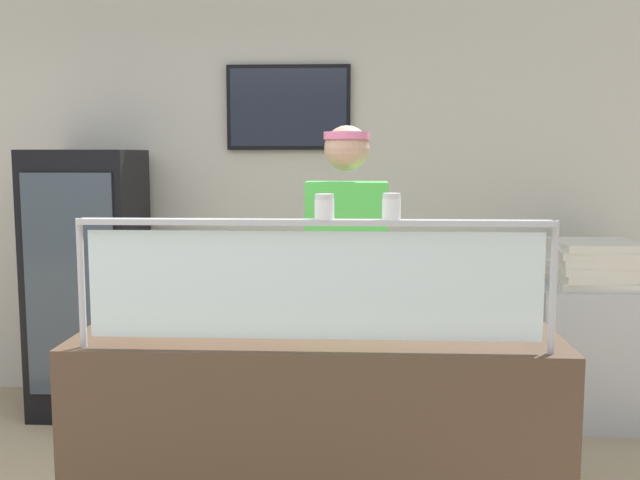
% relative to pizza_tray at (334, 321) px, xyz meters
% --- Properties ---
extents(shop_rear_unit, '(6.22, 0.13, 2.70)m').
position_rel_pizza_tray_xyz_m(shop_rear_unit, '(-0.06, 2.02, 0.39)').
color(shop_rear_unit, beige).
rests_on(shop_rear_unit, ground).
extents(serving_counter, '(1.82, 0.68, 0.95)m').
position_rel_pizza_tray_xyz_m(serving_counter, '(-0.06, -0.10, -0.49)').
color(serving_counter, '#4C3828').
rests_on(serving_counter, ground).
extents(sneeze_guard, '(1.65, 0.06, 0.46)m').
position_rel_pizza_tray_xyz_m(sneeze_guard, '(-0.06, -0.38, 0.27)').
color(sneeze_guard, '#B2B5BC').
rests_on(sneeze_guard, serving_counter).
extents(pizza_tray, '(0.45, 0.45, 0.04)m').
position_rel_pizza_tray_xyz_m(pizza_tray, '(0.00, 0.00, 0.00)').
color(pizza_tray, '#9EA0A8').
rests_on(pizza_tray, serving_counter).
extents(pizza_server, '(0.14, 0.29, 0.01)m').
position_rel_pizza_tray_xyz_m(pizza_server, '(-0.04, -0.02, 0.02)').
color(pizza_server, '#ADAFB7').
rests_on(pizza_server, pizza_tray).
extents(parmesan_shaker, '(0.07, 0.07, 0.09)m').
position_rel_pizza_tray_xyz_m(parmesan_shaker, '(-0.02, -0.38, 0.48)').
color(parmesan_shaker, white).
rests_on(parmesan_shaker, sneeze_guard).
extents(pepper_flake_shaker, '(0.06, 0.06, 0.09)m').
position_rel_pizza_tray_xyz_m(pepper_flake_shaker, '(0.20, -0.38, 0.48)').
color(pepper_flake_shaker, white).
rests_on(pepper_flake_shaker, sneeze_guard).
extents(worker_figure, '(0.41, 0.50, 1.76)m').
position_rel_pizza_tray_xyz_m(worker_figure, '(0.04, 0.54, 0.04)').
color(worker_figure, '#23232D').
rests_on(worker_figure, ground).
extents(drink_fridge, '(0.64, 0.60, 1.65)m').
position_rel_pizza_tray_xyz_m(drink_fridge, '(-1.59, 1.57, -0.14)').
color(drink_fridge, black).
rests_on(drink_fridge, ground).
extents(prep_shelf, '(0.70, 0.55, 0.84)m').
position_rel_pizza_tray_xyz_m(prep_shelf, '(1.51, 1.53, -0.55)').
color(prep_shelf, '#B7BABF').
rests_on(prep_shelf, ground).
extents(pizza_box_stack, '(0.51, 0.50, 0.27)m').
position_rel_pizza_tray_xyz_m(pizza_box_stack, '(1.51, 1.53, 0.01)').
color(pizza_box_stack, silver).
rests_on(pizza_box_stack, prep_shelf).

